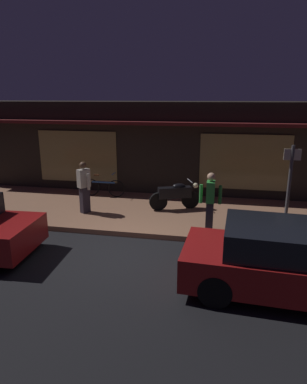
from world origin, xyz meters
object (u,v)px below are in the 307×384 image
Objects in this scene: person_photographer at (84,186)px; parked_car_far at (287,261)px; bicycle_parked at (103,187)px; sign_post at (289,183)px; motorcycle at (176,195)px; person_bystander at (210,201)px.

person_photographer reaches higher than parked_car_far.
bicycle_parked is 6.59m from sign_post.
parked_car_far is (-0.51, -3.11, -0.81)m from sign_post.
parked_car_far is (5.61, -5.33, 0.20)m from bicycle_parked.
motorcycle is at bearing 17.48° from person_photographer.
bicycle_parked is 7.75m from parked_car_far.
person_bystander is (1.18, -1.72, 0.38)m from motorcycle.
motorcycle is at bearing 159.04° from sign_post.
parked_car_far is (5.59, -3.47, -0.32)m from person_photographer.
person_bystander is 2.20m from sign_post.
person_bystander is 0.40× the size of parked_car_far.
sign_post reaches higher than bicycle_parked.
bicycle_parked is 0.99× the size of person_photographer.
sign_post is (6.12, -2.22, 1.00)m from bicycle_parked.
sign_post reaches higher than parked_car_far.
parked_car_far is (2.76, -4.36, 0.06)m from motorcycle.
person_photographer is 0.70× the size of sign_post.
parked_car_far is at bearing -99.28° from sign_post.
bicycle_parked is 4.88m from person_bystander.
sign_post is at bearing 12.68° from person_bystander.
person_photographer reaches higher than bicycle_parked.
person_bystander is at bearing -55.65° from motorcycle.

